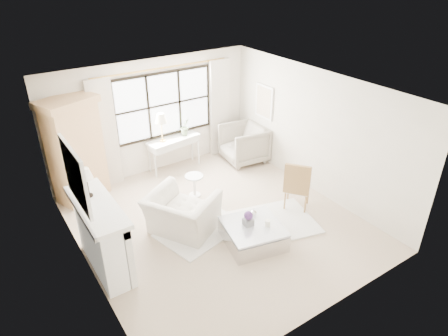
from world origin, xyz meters
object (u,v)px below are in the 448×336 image
Objects in this scene: console_table at (174,153)px; armoire at (75,150)px; coffee_table at (253,234)px; club_armchair at (182,213)px.

armoire is at bearing 174.19° from console_table.
coffee_table is (2.11, -3.32, -0.96)m from armoire.
armoire is at bearing 135.09° from coffee_table.
armoire is 4.05m from coffee_table.
armoire reaches higher than console_table.
console_table is at bearing 99.76° from coffee_table.
armoire is 2.69m from club_armchair.
console_table is 2.58m from club_armchair.
coffee_table is at bearing -100.45° from console_table.
armoire is 1.66× the size of console_table.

